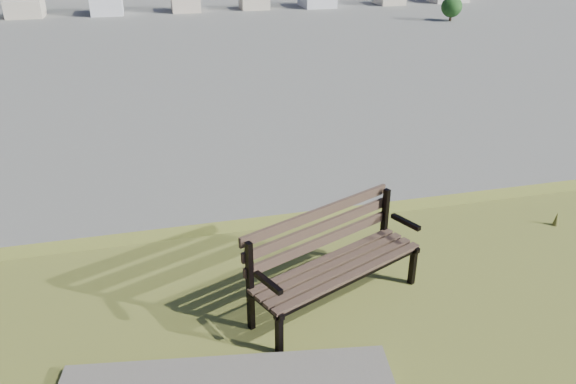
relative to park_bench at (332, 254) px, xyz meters
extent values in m
cube|color=#473729|center=(0.11, -0.26, -0.09)|extent=(1.70, 0.81, 0.04)
cube|color=#473729|center=(0.07, -0.15, -0.09)|extent=(1.70, 0.81, 0.04)
cube|color=#473729|center=(0.02, -0.04, -0.09)|extent=(1.70, 0.81, 0.04)
cube|color=#473729|center=(-0.03, 0.07, -0.09)|extent=(1.70, 0.81, 0.04)
cube|color=#473729|center=(-0.06, 0.14, 0.07)|extent=(1.68, 0.76, 0.10)
cube|color=#473729|center=(-0.07, 0.17, 0.22)|extent=(1.68, 0.76, 0.10)
cube|color=#473729|center=(-0.08, 0.19, 0.36)|extent=(1.68, 0.76, 0.10)
cube|color=black|center=(-0.67, -0.63, -0.31)|extent=(0.07, 0.08, 0.44)
cube|color=black|center=(-0.85, -0.23, -0.07)|extent=(0.07, 0.08, 0.93)
cube|color=black|center=(-0.75, -0.44, -0.12)|extent=(0.25, 0.48, 0.05)
cube|color=black|center=(-0.73, -0.49, 0.13)|extent=(0.19, 0.35, 0.05)
cube|color=black|center=(0.92, 0.07, -0.31)|extent=(0.07, 0.08, 0.44)
cube|color=black|center=(0.74, 0.47, -0.07)|extent=(0.07, 0.08, 0.93)
cube|color=black|center=(0.84, 0.25, -0.12)|extent=(0.25, 0.48, 0.05)
cube|color=black|center=(0.86, 0.21, 0.13)|extent=(0.19, 0.35, 0.05)
cube|color=black|center=(0.12, -0.27, -0.14)|extent=(1.68, 0.77, 0.04)
cube|color=black|center=(-0.04, 0.08, -0.14)|extent=(1.68, 0.77, 0.04)
cone|color=brown|center=(3.21, 0.77, -0.45)|extent=(0.08, 0.08, 0.18)
cube|color=#BDACA2|center=(-35.19, 197.57, -22.04)|extent=(11.00, 11.00, 7.00)
cube|color=#C2AF9A|center=(-11.19, 197.57, -22.04)|extent=(11.00, 11.00, 7.00)
cube|color=silver|center=(12.81, 197.57, -22.04)|extent=(11.00, 11.00, 7.00)
cylinder|color=#372A1B|center=(90.81, 157.57, -24.49)|extent=(0.80, 0.80, 2.10)
sphere|color=black|center=(90.81, 157.57, -21.34)|extent=(6.30, 6.30, 6.30)
cylinder|color=#372A1B|center=(-39.19, 217.57, -24.19)|extent=(0.80, 0.80, 2.70)
camera|label=1|loc=(-1.53, -4.36, 2.91)|focal=35.00mm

